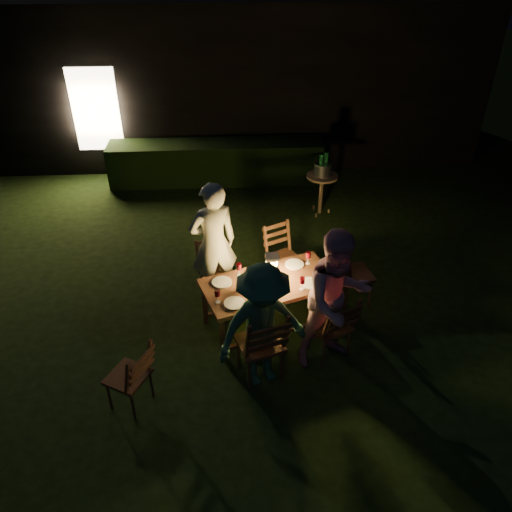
{
  "coord_description": "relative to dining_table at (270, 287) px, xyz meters",
  "views": [
    {
      "loc": [
        -0.25,
        -5.56,
        4.4
      ],
      "look_at": [
        0.05,
        -0.4,
        0.91
      ],
      "focal_mm": 35.0,
      "sensor_mm": 36.0,
      "label": 1
    }
  ],
  "objects": [
    {
      "name": "chair_spare",
      "position": [
        -1.58,
        -1.2,
        -0.34
      ],
      "size": [
        0.57,
        0.56,
        0.9
      ],
      "rotation": [
        0.0,
        0.0,
        1.07
      ],
      "color": "#4C2B19",
      "rests_on": "ground"
    },
    {
      "name": "chair_near_right",
      "position": [
        0.68,
        -0.58,
        -0.33
      ],
      "size": [
        0.58,
        0.59,
        0.96
      ],
      "rotation": [
        0.0,
        0.0,
        0.41
      ],
      "color": "#4C2B19",
      "rests_on": "ground"
    },
    {
      "name": "side_table",
      "position": [
        1.15,
        2.94,
        0.04
      ],
      "size": [
        0.55,
        0.55,
        0.74
      ],
      "color": "#8F6847",
      "rests_on": "ground"
    },
    {
      "name": "garden_envelope",
      "position": [
        -0.22,
        6.81,
        0.96
      ],
      "size": [
        40.0,
        40.0,
        3.2
      ],
      "color": "black",
      "rests_on": "ground"
    },
    {
      "name": "wineglass_a",
      "position": [
        -0.38,
        0.17,
        0.16
      ],
      "size": [
        0.06,
        0.06,
        0.18
      ],
      "primitive_type": null,
      "color": "#59070F",
      "rests_on": "dining_table"
    },
    {
      "name": "lantern",
      "position": [
        0.03,
        0.06,
        0.23
      ],
      "size": [
        0.16,
        0.16,
        0.35
      ],
      "color": "white",
      "rests_on": "dining_table"
    },
    {
      "name": "bottle_table",
      "position": [
        -0.24,
        -0.08,
        0.21
      ],
      "size": [
        0.07,
        0.07,
        0.28
      ],
      "primitive_type": "cylinder",
      "color": "#0F471E",
      "rests_on": "dining_table"
    },
    {
      "name": "napkin_left",
      "position": [
        -0.04,
        -0.35,
        0.07
      ],
      "size": [
        0.18,
        0.14,
        0.01
      ],
      "primitive_type": "cube",
      "color": "red",
      "rests_on": "dining_table"
    },
    {
      "name": "bottle_bucket_b",
      "position": [
        1.2,
        2.98,
        0.29
      ],
      "size": [
        0.07,
        0.07,
        0.32
      ],
      "primitive_type": "cylinder",
      "color": "#0F471E",
      "rests_on": "side_table"
    },
    {
      "name": "dining_table",
      "position": [
        0.0,
        0.0,
        0.0
      ],
      "size": [
        1.82,
        1.32,
        0.69
      ],
      "rotation": [
        0.0,
        0.0,
        0.34
      ],
      "color": "#4C2B19",
      "rests_on": "ground"
    },
    {
      "name": "plate_far_left",
      "position": [
        -0.59,
        0.03,
        0.08
      ],
      "size": [
        0.25,
        0.25,
        0.01
      ],
      "primitive_type": "cylinder",
      "color": "white",
      "rests_on": "dining_table"
    },
    {
      "name": "ice_bucket",
      "position": [
        1.15,
        2.94,
        0.24
      ],
      "size": [
        0.3,
        0.3,
        0.22
      ],
      "primitive_type": "cylinder",
      "color": "#A5A8AD",
      "rests_on": "side_table"
    },
    {
      "name": "plate_near_right",
      "position": [
        0.5,
        -0.06,
        0.08
      ],
      "size": [
        0.25,
        0.25,
        0.01
      ],
      "primitive_type": "cylinder",
      "color": "white",
      "rests_on": "dining_table"
    },
    {
      "name": "person_house_side",
      "position": [
        -0.7,
        0.63,
        0.26
      ],
      "size": [
        0.74,
        0.61,
        1.76
      ],
      "primitive_type": "imported",
      "rotation": [
        0.0,
        0.0,
        3.48
      ],
      "color": "#E7E6C5",
      "rests_on": "ground"
    },
    {
      "name": "wineglass_b",
      "position": [
        -0.64,
        -0.35,
        0.16
      ],
      "size": [
        0.06,
        0.06,
        0.18
      ],
      "primitive_type": null,
      "color": "#59070F",
      "rests_on": "dining_table"
    },
    {
      "name": "person_opp_right",
      "position": [
        0.7,
        -0.63,
        0.26
      ],
      "size": [
        1.03,
        0.91,
        1.76
      ],
      "primitive_type": "imported",
      "rotation": [
        0.0,
        0.0,
        0.34
      ],
      "color": "#CA8BA2",
      "rests_on": "ground"
    },
    {
      "name": "bottle_bucket_a",
      "position": [
        1.1,
        2.9,
        0.29
      ],
      "size": [
        0.07,
        0.07,
        0.32
      ],
      "primitive_type": "cylinder",
      "color": "#0F471E",
      "rests_on": "side_table"
    },
    {
      "name": "wineglass_d",
      "position": [
        0.53,
        0.37,
        0.16
      ],
      "size": [
        0.06,
        0.06,
        0.18
      ],
      "primitive_type": null,
      "color": "#59070F",
      "rests_on": "dining_table"
    },
    {
      "name": "chair_far_left",
      "position": [
        -0.68,
        0.58,
        -0.34
      ],
      "size": [
        0.54,
        0.56,
        0.92
      ],
      "rotation": [
        0.0,
        0.0,
        3.52
      ],
      "color": "#4C2B19",
      "rests_on": "ground"
    },
    {
      "name": "person_opp_left",
      "position": [
        -0.15,
        -0.92,
        0.17
      ],
      "size": [
        1.15,
        0.88,
        1.57
      ],
      "primitive_type": "imported",
      "rotation": [
        0.0,
        0.0,
        0.34
      ],
      "color": "#316245",
      "rests_on": "ground"
    },
    {
      "name": "chair_near_left",
      "position": [
        -0.17,
        -0.88,
        -0.29
      ],
      "size": [
        0.61,
        0.63,
        1.07
      ],
      "rotation": [
        0.0,
        0.0,
        0.31
      ],
      "color": "#4C2B19",
      "rests_on": "ground"
    },
    {
      "name": "phone",
      "position": [
        -0.49,
        -0.49,
        0.07
      ],
      "size": [
        0.14,
        0.07,
        0.01
      ],
      "primitive_type": "cube",
      "color": "black",
      "rests_on": "dining_table"
    },
    {
      "name": "plate_far_right",
      "position": [
        0.35,
        0.36,
        0.08
      ],
      "size": [
        0.25,
        0.25,
        0.01
      ],
      "primitive_type": "cylinder",
      "color": "white",
      "rests_on": "dining_table"
    },
    {
      "name": "wineglass_c",
      "position": [
        0.38,
        -0.17,
        0.16
      ],
      "size": [
        0.06,
        0.06,
        0.18
      ],
      "primitive_type": null,
      "color": "#59070F",
      "rests_on": "dining_table"
    },
    {
      "name": "chair_end",
      "position": [
        1.16,
        0.41,
        -0.31
      ],
      "size": [
        0.57,
        0.54,
        1.02
      ],
      "rotation": [
        0.0,
        0.0,
        -1.37
      ],
      "color": "#4C2B19",
      "rests_on": "ground"
    },
    {
      "name": "napkin_right",
      "position": [
        0.62,
        -0.1,
        0.07
      ],
      "size": [
        0.18,
        0.14,
        0.01
      ],
      "primitive_type": "cube",
      "color": "red",
      "rests_on": "dining_table"
    },
    {
      "name": "chair_far_right",
      "position": [
        0.26,
        0.91,
        -0.34
      ],
      "size": [
        0.57,
        0.58,
        0.93
      ],
      "rotation": [
        0.0,
        0.0,
        3.59
      ],
      "color": "#4C2B19",
      "rests_on": "ground"
    },
    {
      "name": "wineglass_e",
      "position": [
        0.0,
        -0.32,
        0.16
      ],
      "size": [
        0.06,
        0.06,
        0.18
      ],
      "primitive_type": null,
      "color": "silver",
      "rests_on": "dining_table"
    },
    {
      "name": "plate_near_left",
      "position": [
        -0.45,
        -0.39,
        0.08
      ],
      "size": [
        0.25,
        0.25,
        0.01
      ],
      "primitive_type": "cylinder",
      "color": "white",
      "rests_on": "dining_table"
    }
  ]
}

